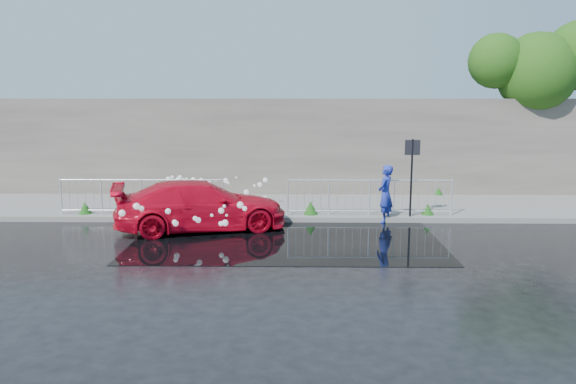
% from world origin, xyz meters
% --- Properties ---
extents(ground, '(90.00, 90.00, 0.00)m').
position_xyz_m(ground, '(0.00, 0.00, 0.00)').
color(ground, black).
rests_on(ground, ground).
extents(pavement, '(30.00, 4.00, 0.15)m').
position_xyz_m(pavement, '(0.00, 5.00, 0.07)').
color(pavement, slate).
rests_on(pavement, ground).
extents(curb, '(30.00, 0.25, 0.16)m').
position_xyz_m(curb, '(0.00, 3.00, 0.08)').
color(curb, slate).
rests_on(curb, ground).
extents(retaining_wall, '(30.00, 0.60, 3.50)m').
position_xyz_m(retaining_wall, '(0.00, 7.20, 1.90)').
color(retaining_wall, '#534C46').
rests_on(retaining_wall, pavement).
extents(puddle, '(8.00, 5.00, 0.01)m').
position_xyz_m(puddle, '(0.50, 1.00, 0.01)').
color(puddle, black).
rests_on(puddle, ground).
extents(sign_post, '(0.45, 0.06, 2.50)m').
position_xyz_m(sign_post, '(4.20, 3.10, 1.72)').
color(sign_post, black).
rests_on(sign_post, ground).
extents(tree, '(5.26, 2.89, 6.46)m').
position_xyz_m(tree, '(9.75, 7.41, 4.83)').
color(tree, '#332114').
rests_on(tree, ground).
extents(railing_left, '(5.05, 0.05, 1.10)m').
position_xyz_m(railing_left, '(-4.00, 3.35, 0.74)').
color(railing_left, silver).
rests_on(railing_left, pavement).
extents(railing_right, '(5.05, 0.05, 1.10)m').
position_xyz_m(railing_right, '(3.00, 3.35, 0.74)').
color(railing_right, silver).
rests_on(railing_right, pavement).
extents(weeds, '(12.17, 3.93, 0.42)m').
position_xyz_m(weeds, '(-0.43, 4.49, 0.34)').
color(weeds, '#1B4111').
rests_on(weeds, pavement).
extents(water_spray, '(3.57, 5.51, 1.12)m').
position_xyz_m(water_spray, '(-2.07, 2.96, 0.74)').
color(water_spray, white).
rests_on(water_spray, ground).
extents(red_car, '(5.15, 3.13, 1.40)m').
position_xyz_m(red_car, '(-1.95, 2.00, 0.70)').
color(red_car, red).
rests_on(red_car, ground).
extents(person, '(0.68, 0.75, 1.73)m').
position_xyz_m(person, '(3.42, 3.00, 0.87)').
color(person, '#212FA5').
rests_on(person, ground).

